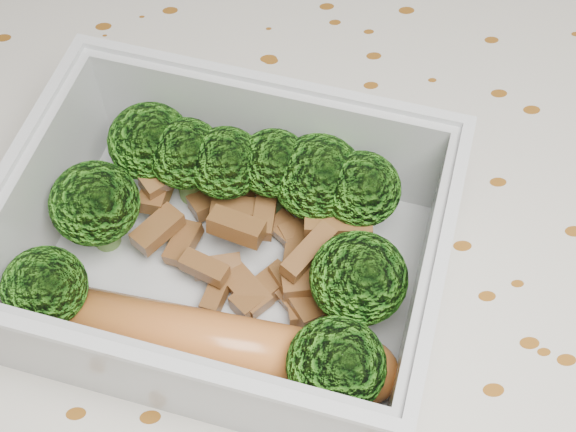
{
  "coord_description": "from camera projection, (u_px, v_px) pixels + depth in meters",
  "views": [
    {
      "loc": [
        -0.02,
        -0.2,
        1.1
      ],
      "look_at": [
        -0.01,
        0.0,
        0.78
      ],
      "focal_mm": 50.0,
      "sensor_mm": 36.0,
      "label": 1
    }
  ],
  "objects": [
    {
      "name": "dining_table",
      "position": [
        298.0,
        325.0,
        0.47
      ],
      "size": [
        1.4,
        0.9,
        0.75
      ],
      "color": "brown",
      "rests_on": "ground"
    },
    {
      "name": "tablecloth",
      "position": [
        299.0,
        284.0,
        0.43
      ],
      "size": [
        1.46,
        0.96,
        0.19
      ],
      "color": "silver",
      "rests_on": "dining_table"
    },
    {
      "name": "lunch_container",
      "position": [
        225.0,
        256.0,
        0.37
      ],
      "size": [
        0.23,
        0.21,
        0.07
      ],
      "color": "silver",
      "rests_on": "tablecloth"
    },
    {
      "name": "broccoli_florets",
      "position": [
        239.0,
        214.0,
        0.37
      ],
      "size": [
        0.18,
        0.16,
        0.05
      ],
      "color": "#608C3F",
      "rests_on": "lunch_container"
    },
    {
      "name": "meat_pile",
      "position": [
        265.0,
        248.0,
        0.38
      ],
      "size": [
        0.11,
        0.09,
        0.03
      ],
      "color": "brown",
      "rests_on": "lunch_container"
    },
    {
      "name": "sausage",
      "position": [
        206.0,
        341.0,
        0.35
      ],
      "size": [
        0.16,
        0.07,
        0.03
      ],
      "color": "#CF7031",
      "rests_on": "lunch_container"
    }
  ]
}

